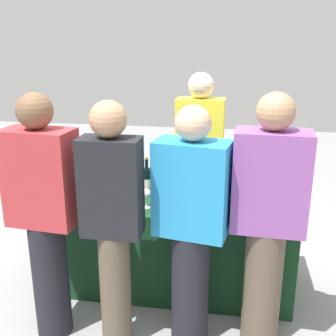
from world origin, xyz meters
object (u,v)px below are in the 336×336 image
wine_bottle_4 (236,185)px  wine_glass_2 (221,199)px  wine_glass_1 (176,190)px  guest_3 (267,219)px  guest_0 (45,213)px  wine_bottle_0 (120,177)px  wine_bottle_2 (147,181)px  guest_2 (191,224)px  server_pouring (199,159)px  wine_glass_0 (146,194)px  guest_1 (113,220)px  wine_bottle_3 (182,179)px  wine_glass_3 (237,198)px  wine_bottle_1 (133,179)px  wine_bottle_5 (270,185)px

wine_bottle_4 → wine_glass_2: 0.31m
wine_glass_1 → guest_3: (0.63, -0.50, 0.04)m
wine_glass_2 → guest_0: guest_0 is taller
wine_bottle_0 → guest_3: (1.10, -0.72, 0.04)m
wine_bottle_2 → guest_2: guest_2 is taller
wine_bottle_0 → server_pouring: (0.59, 0.46, 0.05)m
wine_bottle_2 → wine_glass_2: (0.59, -0.25, -0.01)m
wine_bottle_0 → wine_glass_0: (0.28, -0.33, -0.00)m
server_pouring → guest_1: 1.39m
wine_glass_2 → server_pouring: bearing=106.1°
server_pouring → guest_2: 1.23m
wine_bottle_0 → wine_bottle_3: bearing=0.6°
wine_glass_2 → wine_glass_1: bearing=162.3°
wine_glass_3 → guest_3: size_ratio=0.08×
wine_bottle_3 → server_pouring: 0.47m
guest_1 → guest_3: guest_3 is taller
wine_bottle_1 → wine_bottle_5: size_ratio=1.04×
wine_bottle_4 → guest_1: (-0.72, -0.85, 0.04)m
wine_glass_0 → server_pouring: size_ratio=0.09×
guest_3 → guest_1: bearing=-167.2°
server_pouring → wine_bottle_1: bearing=46.5°
wine_bottle_3 → guest_2: bearing=-78.7°
guest_0 → guest_2: (0.91, 0.07, -0.04)m
wine_bottle_2 → wine_bottle_3: wine_bottle_3 is taller
wine_glass_3 → guest_1: guest_1 is taller
wine_bottle_1 → wine_bottle_5: 1.06m
wine_bottle_4 → guest_3: bearing=-74.5°
wine_bottle_3 → wine_glass_0: size_ratio=2.23×
wine_bottle_2 → wine_glass_3: bearing=-17.2°
wine_glass_3 → wine_bottle_3: bearing=145.9°
wine_bottle_5 → wine_glass_0: bearing=-159.9°
wine_bottle_5 → guest_3: (-0.07, -0.72, 0.04)m
wine_glass_1 → guest_2: size_ratio=0.09×
wine_bottle_2 → guest_2: 0.82m
guest_1 → guest_3: 0.92m
wine_glass_0 → wine_bottle_2: bearing=101.3°
wine_bottle_3 → wine_bottle_5: wine_bottle_3 is taller
guest_1 → wine_glass_1: bearing=66.9°
wine_bottle_4 → wine_glass_1: 0.47m
server_pouring → guest_0: bearing=57.7°
wine_bottle_0 → wine_bottle_5: (1.17, 0.00, -0.00)m
wine_bottle_4 → wine_glass_0: wine_bottle_4 is taller
wine_bottle_0 → wine_glass_3: 0.97m
wine_bottle_3 → wine_glass_2: bearing=-45.7°
wine_bottle_5 → guest_0: size_ratio=0.18×
wine_bottle_0 → guest_3: guest_3 is taller
wine_bottle_1 → wine_bottle_4: bearing=-0.1°
wine_glass_2 → guest_0: 1.19m
wine_bottle_2 → wine_bottle_5: wine_bottle_2 is taller
wine_glass_0 → guest_3: size_ratio=0.09×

